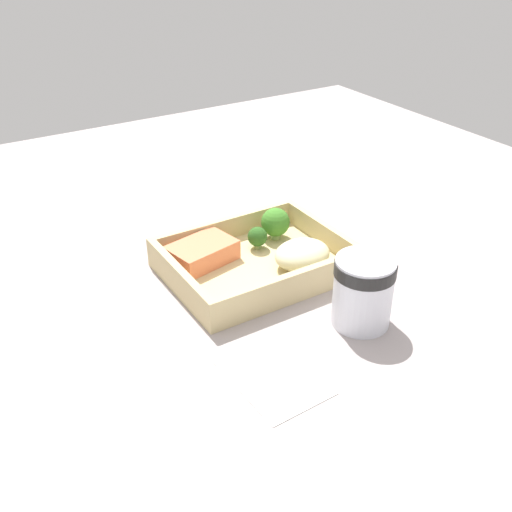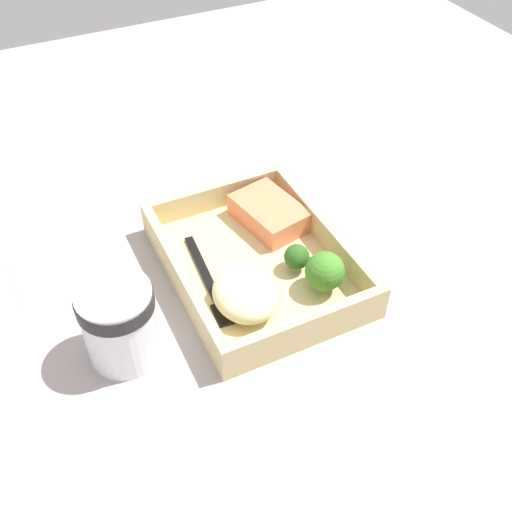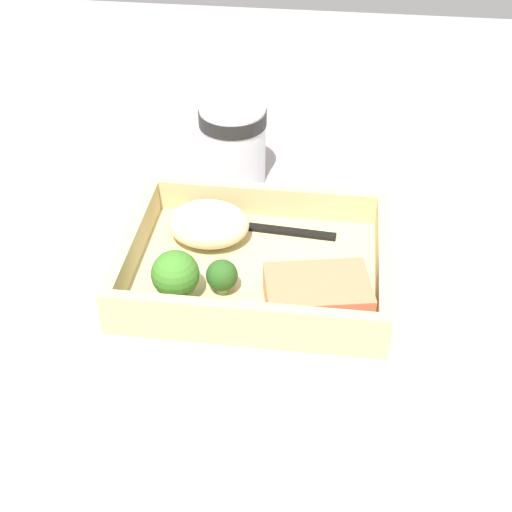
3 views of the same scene
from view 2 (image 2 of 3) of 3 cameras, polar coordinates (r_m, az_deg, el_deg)
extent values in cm
cube|color=#9F9493|center=(77.35, 0.00, -1.97)|extent=(160.00, 160.00, 2.00)
cube|color=#CEB881|center=(76.20, 0.00, -1.14)|extent=(27.20, 20.96, 1.20)
cube|color=#CEB881|center=(72.02, -7.10, -2.19)|extent=(27.20, 1.20, 3.64)
cube|color=#CEB881|center=(78.18, 6.54, 2.35)|extent=(27.20, 1.20, 3.64)
cube|color=#CEB881|center=(83.55, -3.90, 5.74)|extent=(1.20, 18.56, 3.64)
cube|color=#CEB881|center=(66.79, 4.89, -6.79)|extent=(1.20, 18.56, 3.64)
cube|color=#EB7C53|center=(80.85, 1.28, 4.10)|extent=(11.22, 8.67, 3.16)
ellipsoid|color=beige|center=(69.46, -1.06, -3.65)|extent=(8.90, 7.42, 4.15)
cylinder|color=#82A561|center=(72.80, 6.44, -2.62)|extent=(1.81, 1.81, 1.63)
sphere|color=#3F7F28|center=(71.29, 6.57, -1.44)|extent=(4.77, 4.77, 4.77)
cylinder|color=#84A15D|center=(74.97, 3.85, -0.89)|extent=(1.22, 1.22, 1.23)
sphere|color=#2B5A1E|center=(73.93, 3.91, -0.07)|extent=(3.20, 3.20, 3.20)
cube|color=black|center=(75.18, -5.09, -1.25)|extent=(12.45, 2.03, 0.44)
cube|color=black|center=(70.00, -3.10, -5.53)|extent=(3.56, 2.45, 0.44)
cylinder|color=silver|center=(66.00, -12.83, -6.31)|extent=(7.96, 7.96, 9.88)
cylinder|color=black|center=(63.31, -13.34, -4.19)|extent=(8.20, 8.20, 1.78)
cube|color=white|center=(80.66, -17.49, -1.05)|extent=(9.99, 13.95, 0.24)
camera|label=1|loc=(1.00, -58.61, 23.23)|focal=42.00mm
camera|label=3|loc=(0.98, 36.49, 34.08)|focal=50.00mm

